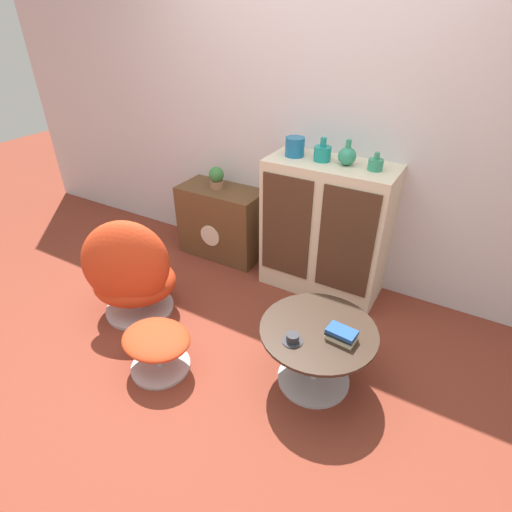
{
  "coord_description": "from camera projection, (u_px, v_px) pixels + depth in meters",
  "views": [
    {
      "loc": [
        1.15,
        -1.37,
        1.95
      ],
      "look_at": [
        0.02,
        0.57,
        0.55
      ],
      "focal_mm": 28.0,
      "sensor_mm": 36.0,
      "label": 1
    }
  ],
  "objects": [
    {
      "name": "ground_plane",
      "position": [
        208.0,
        370.0,
        2.52
      ],
      "size": [
        12.0,
        12.0,
        0.0
      ],
      "primitive_type": "plane",
      "color": "brown"
    },
    {
      "name": "wall_back",
      "position": [
        314.0,
        112.0,
        2.9
      ],
      "size": [
        6.4,
        0.06,
        2.6
      ],
      "color": "silver",
      "rests_on": "ground_plane"
    },
    {
      "name": "sideboard",
      "position": [
        325.0,
        229.0,
        3.02
      ],
      "size": [
        0.92,
        0.44,
        1.04
      ],
      "color": "beige",
      "rests_on": "ground_plane"
    },
    {
      "name": "tv_console",
      "position": [
        222.0,
        222.0,
        3.57
      ],
      "size": [
        0.74,
        0.38,
        0.63
      ],
      "color": "brown",
      "rests_on": "ground_plane"
    },
    {
      "name": "egg_chair",
      "position": [
        131.0,
        274.0,
        2.8
      ],
      "size": [
        0.79,
        0.77,
        0.8
      ],
      "color": "#B7B7BC",
      "rests_on": "ground_plane"
    },
    {
      "name": "ottoman",
      "position": [
        157.0,
        344.0,
        2.44
      ],
      "size": [
        0.44,
        0.37,
        0.29
      ],
      "color": "#B7B7BC",
      "rests_on": "ground_plane"
    },
    {
      "name": "coffee_table",
      "position": [
        317.0,
        347.0,
        2.32
      ],
      "size": [
        0.67,
        0.67,
        0.41
      ],
      "color": "#B7B7BC",
      "rests_on": "ground_plane"
    },
    {
      "name": "vase_leftmost",
      "position": [
        295.0,
        147.0,
        2.84
      ],
      "size": [
        0.14,
        0.14,
        0.13
      ],
      "color": "#196699",
      "rests_on": "sideboard"
    },
    {
      "name": "vase_inner_left",
      "position": [
        322.0,
        153.0,
        2.75
      ],
      "size": [
        0.12,
        0.12,
        0.16
      ],
      "color": "teal",
      "rests_on": "sideboard"
    },
    {
      "name": "vase_inner_right",
      "position": [
        347.0,
        156.0,
        2.68
      ],
      "size": [
        0.12,
        0.12,
        0.17
      ],
      "color": "#2D8E6B",
      "rests_on": "sideboard"
    },
    {
      "name": "vase_rightmost",
      "position": [
        376.0,
        164.0,
        2.6
      ],
      "size": [
        0.1,
        0.1,
        0.12
      ],
      "color": "#2D8E6B",
      "rests_on": "sideboard"
    },
    {
      "name": "potted_plant",
      "position": [
        216.0,
        177.0,
        3.37
      ],
      "size": [
        0.13,
        0.13,
        0.19
      ],
      "color": "#996B4C",
      "rests_on": "tv_console"
    },
    {
      "name": "teacup",
      "position": [
        293.0,
        339.0,
        2.15
      ],
      "size": [
        0.11,
        0.11,
        0.05
      ],
      "color": "#2D2D33",
      "rests_on": "coffee_table"
    },
    {
      "name": "book_stack",
      "position": [
        341.0,
        334.0,
        2.16
      ],
      "size": [
        0.17,
        0.12,
        0.07
      ],
      "color": "beige",
      "rests_on": "coffee_table"
    }
  ]
}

